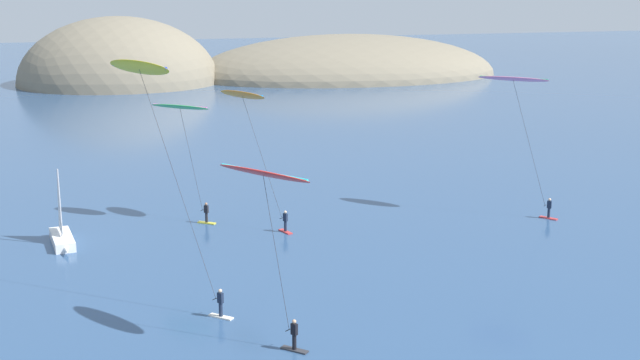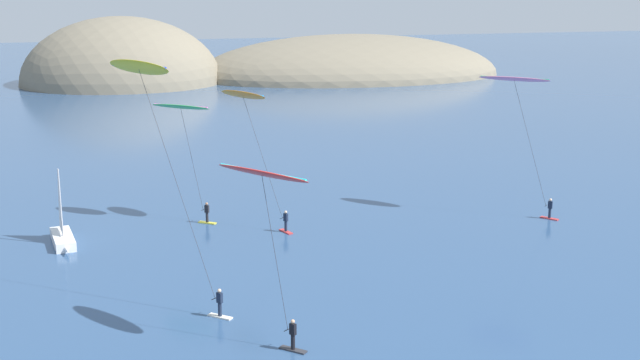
{
  "view_description": "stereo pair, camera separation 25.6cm",
  "coord_description": "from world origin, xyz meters",
  "px_view_note": "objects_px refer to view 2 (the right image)",
  "views": [
    {
      "loc": [
        -25.2,
        -24.63,
        17.91
      ],
      "look_at": [
        -6.94,
        25.0,
        5.59
      ],
      "focal_mm": 45.0,
      "sensor_mm": 36.0,
      "label": 1
    },
    {
      "loc": [
        -24.96,
        -24.72,
        17.91
      ],
      "look_at": [
        -6.94,
        25.0,
        5.59
      ],
      "focal_mm": 45.0,
      "sensor_mm": 36.0,
      "label": 2
    }
  ],
  "objects_px": {
    "sailboat_near": "(63,237)",
    "kitesurfer_green": "(182,115)",
    "kitesurfer_yellow": "(145,86)",
    "kitesurfer_orange": "(246,105)",
    "kitesurfer_pink": "(517,89)",
    "kitesurfer_red": "(264,187)"
  },
  "relations": [
    {
      "from": "kitesurfer_orange",
      "to": "kitesurfer_green",
      "type": "bearing_deg",
      "value": 152.27
    },
    {
      "from": "sailboat_near",
      "to": "kitesurfer_red",
      "type": "distance_m",
      "value": 24.28
    },
    {
      "from": "sailboat_near",
      "to": "kitesurfer_pink",
      "type": "height_order",
      "value": "kitesurfer_pink"
    },
    {
      "from": "kitesurfer_orange",
      "to": "sailboat_near",
      "type": "bearing_deg",
      "value": -175.72
    },
    {
      "from": "kitesurfer_yellow",
      "to": "kitesurfer_green",
      "type": "relative_size",
      "value": 1.5
    },
    {
      "from": "kitesurfer_green",
      "to": "kitesurfer_red",
      "type": "relative_size",
      "value": 1.02
    },
    {
      "from": "kitesurfer_yellow",
      "to": "kitesurfer_red",
      "type": "bearing_deg",
      "value": -61.44
    },
    {
      "from": "kitesurfer_green",
      "to": "sailboat_near",
      "type": "bearing_deg",
      "value": -160.35
    },
    {
      "from": "sailboat_near",
      "to": "kitesurfer_green",
      "type": "relative_size",
      "value": 0.62
    },
    {
      "from": "sailboat_near",
      "to": "kitesurfer_pink",
      "type": "relative_size",
      "value": 0.52
    },
    {
      "from": "kitesurfer_yellow",
      "to": "kitesurfer_orange",
      "type": "relative_size",
      "value": 1.34
    },
    {
      "from": "kitesurfer_pink",
      "to": "sailboat_near",
      "type": "bearing_deg",
      "value": 174.1
    },
    {
      "from": "kitesurfer_green",
      "to": "kitesurfer_red",
      "type": "height_order",
      "value": "kitesurfer_green"
    },
    {
      "from": "kitesurfer_green",
      "to": "kitesurfer_orange",
      "type": "bearing_deg",
      "value": -27.73
    },
    {
      "from": "kitesurfer_orange",
      "to": "kitesurfer_green",
      "type": "xyz_separation_m",
      "value": [
        -4.55,
        2.39,
        -0.86
      ]
    },
    {
      "from": "kitesurfer_yellow",
      "to": "kitesurfer_pink",
      "type": "relative_size",
      "value": 1.25
    },
    {
      "from": "sailboat_near",
      "to": "kitesurfer_yellow",
      "type": "bearing_deg",
      "value": -69.36
    },
    {
      "from": "sailboat_near",
      "to": "kitesurfer_red",
      "type": "height_order",
      "value": "kitesurfer_red"
    },
    {
      "from": "kitesurfer_orange",
      "to": "kitesurfer_red",
      "type": "distance_m",
      "value": 22.66
    },
    {
      "from": "kitesurfer_orange",
      "to": "kitesurfer_green",
      "type": "height_order",
      "value": "kitesurfer_orange"
    },
    {
      "from": "kitesurfer_green",
      "to": "kitesurfer_red",
      "type": "xyz_separation_m",
      "value": [
        -0.36,
        -24.49,
        -0.22
      ]
    },
    {
      "from": "sailboat_near",
      "to": "kitesurfer_orange",
      "type": "height_order",
      "value": "kitesurfer_orange"
    }
  ]
}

